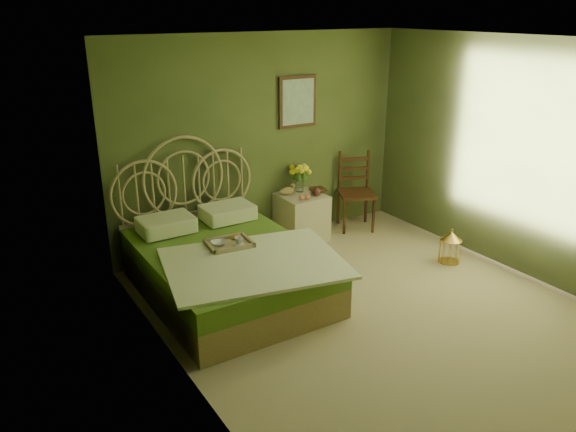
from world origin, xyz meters
TOP-DOWN VIEW (x-y plane):
  - floor at (0.00, 0.00)m, footprint 4.50×4.50m
  - ceiling at (0.00, 0.00)m, footprint 4.50×4.50m
  - wall_back at (0.00, 2.25)m, footprint 4.00×0.00m
  - wall_left at (-2.00, 0.00)m, footprint 0.00×4.50m
  - wall_right at (2.00, 0.00)m, footprint 0.00×4.50m
  - wall_art at (0.49, 2.22)m, footprint 0.54×0.04m
  - bed at (-1.09, 1.16)m, footprint 1.91×2.40m
  - nightstand at (0.40, 1.97)m, footprint 0.55×0.55m
  - chair at (1.24, 1.99)m, footprint 0.61×0.61m
  - birdcage at (1.51, 0.44)m, footprint 0.25×0.25m
  - book_lower at (0.57, 1.98)m, footprint 0.16×0.21m
  - book_upper at (0.57, 1.98)m, footprint 0.21×0.26m
  - cereal_bowl at (-1.17, 1.15)m, footprint 0.17×0.17m
  - coffee_cup at (-0.99, 1.04)m, footprint 0.11×0.11m

SIDE VIEW (x-z plane):
  - floor at x=0.00m, z-range 0.00..0.00m
  - birdcage at x=1.51m, z-range 0.00..0.38m
  - bed at x=-1.09m, z-range -0.42..1.07m
  - nightstand at x=0.40m, z-range -0.15..0.89m
  - chair at x=1.24m, z-range 0.06..1.10m
  - cereal_bowl at x=-1.17m, z-range 0.57..0.61m
  - coffee_cup at x=-0.99m, z-range 0.57..0.65m
  - book_lower at x=0.57m, z-range 0.61..0.63m
  - book_upper at x=0.57m, z-range 0.63..0.65m
  - wall_back at x=0.00m, z-range -0.70..3.30m
  - wall_left at x=-2.00m, z-range -0.95..3.55m
  - wall_right at x=2.00m, z-range -0.95..3.55m
  - wall_art at x=0.49m, z-range 1.43..2.07m
  - ceiling at x=0.00m, z-range 2.60..2.60m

